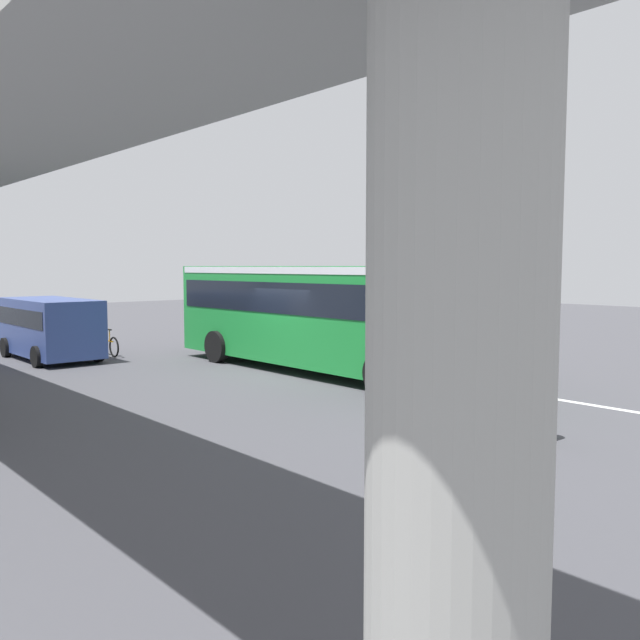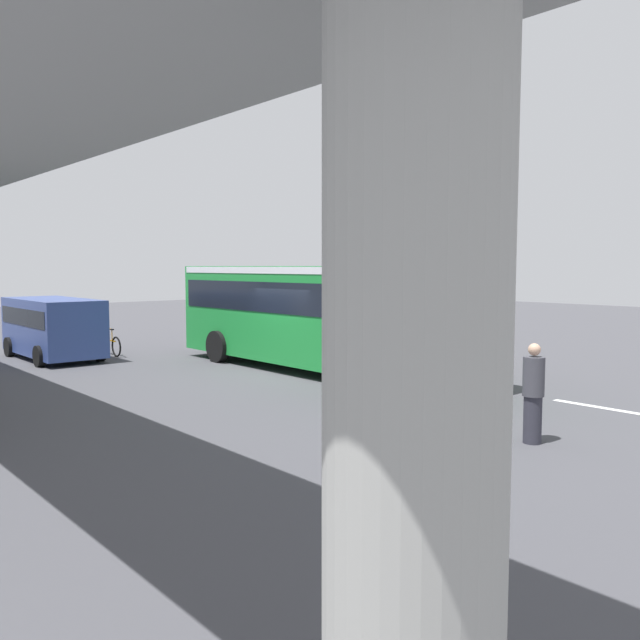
{
  "view_description": "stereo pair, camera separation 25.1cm",
  "coord_description": "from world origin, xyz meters",
  "px_view_note": "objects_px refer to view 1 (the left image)",
  "views": [
    {
      "loc": [
        -14.65,
        12.09,
        3.14
      ],
      "look_at": [
        -0.67,
        -0.38,
        1.6
      ],
      "focal_mm": 36.61,
      "sensor_mm": 36.0,
      "label": 1
    },
    {
      "loc": [
        -14.82,
        11.9,
        3.14
      ],
      "look_at": [
        -0.67,
        -0.38,
        1.6
      ],
      "focal_mm": 36.61,
      "sensor_mm": 36.0,
      "label": 2
    }
  ],
  "objects_px": {
    "parked_van": "(50,325)",
    "bicycle_orange": "(108,345)",
    "pedestrian": "(538,393)",
    "city_bus": "(320,309)"
  },
  "relations": [
    {
      "from": "parked_van",
      "to": "bicycle_orange",
      "type": "relative_size",
      "value": 2.71
    },
    {
      "from": "city_bus",
      "to": "pedestrian",
      "type": "relative_size",
      "value": 6.44
    },
    {
      "from": "city_bus",
      "to": "pedestrian",
      "type": "bearing_deg",
      "value": 164.48
    },
    {
      "from": "parked_van",
      "to": "bicycle_orange",
      "type": "bearing_deg",
      "value": -105.33
    },
    {
      "from": "parked_van",
      "to": "pedestrian",
      "type": "relative_size",
      "value": 2.68
    },
    {
      "from": "city_bus",
      "to": "bicycle_orange",
      "type": "xyz_separation_m",
      "value": [
        7.54,
        3.3,
        -1.51
      ]
    },
    {
      "from": "bicycle_orange",
      "to": "pedestrian",
      "type": "bearing_deg",
      "value": -176.6
    },
    {
      "from": "city_bus",
      "to": "bicycle_orange",
      "type": "distance_m",
      "value": 8.36
    },
    {
      "from": "parked_van",
      "to": "city_bus",
      "type": "bearing_deg",
      "value": -147.63
    },
    {
      "from": "city_bus",
      "to": "pedestrian",
      "type": "height_order",
      "value": "city_bus"
    }
  ]
}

